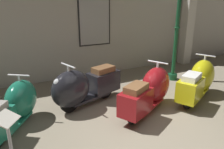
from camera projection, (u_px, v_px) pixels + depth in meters
ground_plane at (146, 139)px, 4.14m from camera, size 60.00×60.00×0.00m
showroom_back_wall at (81, 26)px, 7.00m from camera, size 18.00×0.63×3.21m
scooter_0 at (14, 106)px, 4.36m from camera, size 1.31×1.64×1.02m
scooter_1 at (82, 87)px, 5.19m from camera, size 1.89×1.05×1.11m
scooter_2 at (150, 90)px, 5.05m from camera, size 1.79×1.30×1.08m
scooter_3 at (199, 80)px, 5.67m from camera, size 1.80×1.27×1.08m
lamppost at (177, 32)px, 6.66m from camera, size 0.28×0.28×3.02m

